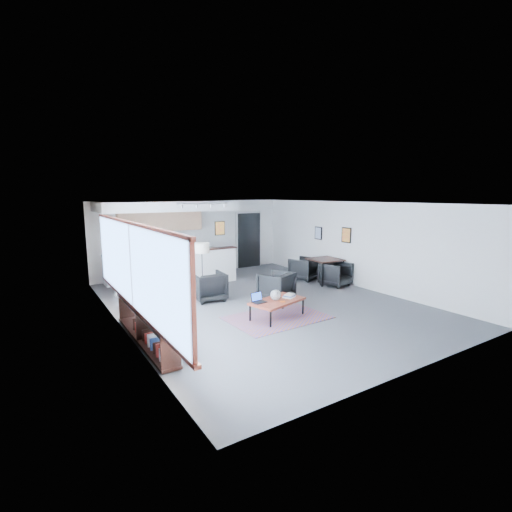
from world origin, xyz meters
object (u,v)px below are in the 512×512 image
ceramic_pot (276,295)px  armchair_left (209,285)px  book_stack (289,296)px  armchair_right (276,284)px  microwave (180,244)px  laptop (258,299)px  dining_chair_far (304,269)px  dining_chair_near (336,275)px  floor_lamp (202,250)px  dining_table (325,261)px  coffee_table (277,301)px

ceramic_pot → armchair_left: (-0.66, 2.17, -0.13)m
armchair_left → book_stack: bearing=121.8°
armchair_right → microwave: size_ratio=1.38×
laptop → dining_chair_far: (3.49, 2.61, -0.14)m
dining_chair_near → dining_chair_far: (-0.29, 1.20, 0.00)m
floor_lamp → dining_table: floor_lamp is taller
coffee_table → book_stack: size_ratio=4.22×
book_stack → floor_lamp: bearing=109.4°
dining_table → microwave: bearing=137.0°
laptop → armchair_left: bearing=90.0°
coffee_table → dining_table: (3.31, 2.01, 0.32)m
laptop → armchair_left: size_ratio=0.39×
coffee_table → laptop: size_ratio=4.45×
dining_table → dining_chair_far: 0.85m
book_stack → armchair_right: 1.38m
ceramic_pot → armchair_left: bearing=107.0°
dining_chair_near → dining_table: bearing=79.2°
coffee_table → ceramic_pot: size_ratio=5.80×
coffee_table → dining_chair_far: dining_chair_far is taller
dining_table → laptop: bearing=-153.2°
laptop → armchair_left: (-0.25, 2.06, -0.07)m
dining_table → floor_lamp: bearing=168.7°
laptop → book_stack: bearing=-12.9°
armchair_right → dining_chair_far: bearing=-167.7°
coffee_table → armchair_right: size_ratio=1.76×
dining_table → armchair_left: bearing=177.7°
book_stack → armchair_right: bearing=67.7°
dining_chair_far → armchair_left: bearing=-11.6°
coffee_table → microwave: size_ratio=2.42×
laptop → ceramic_pot: bearing=-22.4°
ceramic_pot → microwave: bearing=92.5°
book_stack → microwave: (-0.65, 5.32, 0.67)m
dining_table → armchair_right: bearing=-163.7°
coffee_table → armchair_left: 2.29m
armchair_right → dining_table: (2.42, 0.71, 0.30)m
book_stack → coffee_table: bearing=-175.7°
armchair_right → dining_chair_near: armchair_right is taller
laptop → dining_chair_near: dining_chair_near is taller
laptop → microwave: (0.18, 5.24, 0.65)m
dining_chair_near → microwave: bearing=120.3°
book_stack → microwave: bearing=96.9°
ceramic_pot → armchair_left: size_ratio=0.30×
microwave → armchair_right: bearing=-68.2°
ceramic_pot → laptop: bearing=164.6°
book_stack → microwave: size_ratio=0.57×
dining_table → microwave: size_ratio=1.67×
coffee_table → floor_lamp: floor_lamp is taller
coffee_table → armchair_right: armchair_right is taller
armchair_right → ceramic_pot: bearing=33.1°
floor_lamp → dining_chair_far: 3.76m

